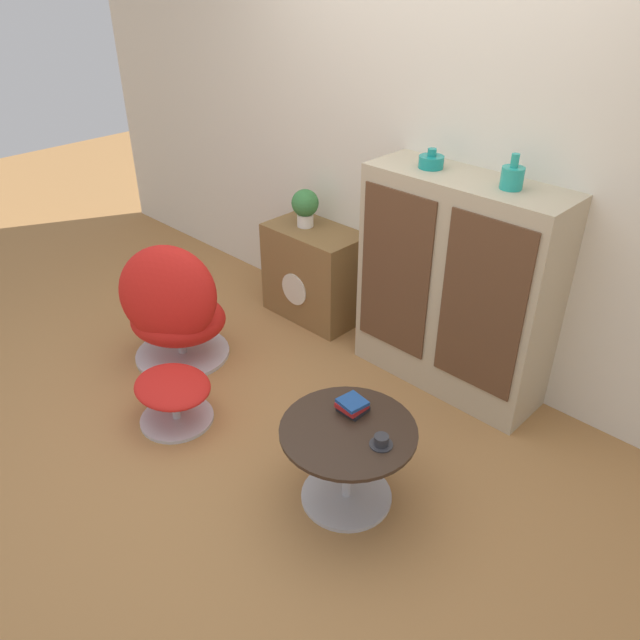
# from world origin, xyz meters

# --- Properties ---
(ground_plane) EXTENTS (12.00, 12.00, 0.00)m
(ground_plane) POSITION_xyz_m (0.00, 0.00, 0.00)
(ground_plane) COLOR #A87542
(wall_back) EXTENTS (6.40, 0.06, 2.60)m
(wall_back) POSITION_xyz_m (0.00, 1.35, 1.30)
(wall_back) COLOR silver
(wall_back) RESTS_ON ground_plane
(sideboard) EXTENTS (1.10, 0.39, 1.24)m
(sideboard) POSITION_xyz_m (0.44, 1.12, 0.62)
(sideboard) COLOR tan
(sideboard) RESTS_ON ground_plane
(tv_console) EXTENTS (0.66, 0.39, 0.64)m
(tv_console) POSITION_xyz_m (-0.66, 1.12, 0.32)
(tv_console) COLOR brown
(tv_console) RESTS_ON ground_plane
(egg_chair) EXTENTS (0.79, 0.78, 0.81)m
(egg_chair) POSITION_xyz_m (-0.86, 0.13, 0.37)
(egg_chair) COLOR #B7B7BC
(egg_chair) RESTS_ON ground_plane
(ottoman) EXTENTS (0.45, 0.40, 0.27)m
(ottoman) POSITION_xyz_m (-0.39, -0.22, 0.19)
(ottoman) COLOR #B7B7BC
(ottoman) RESTS_ON ground_plane
(coffee_table) EXTENTS (0.61, 0.61, 0.42)m
(coffee_table) POSITION_xyz_m (0.65, 0.01, 0.27)
(coffee_table) COLOR #B7B7BC
(coffee_table) RESTS_ON ground_plane
(vase_leftmost) EXTENTS (0.13, 0.13, 0.10)m
(vase_leftmost) POSITION_xyz_m (0.20, 1.12, 1.28)
(vase_leftmost) COLOR teal
(vase_leftmost) RESTS_ON sideboard
(vase_inner_left) EXTENTS (0.11, 0.11, 0.17)m
(vase_inner_left) POSITION_xyz_m (0.67, 1.12, 1.30)
(vase_inner_left) COLOR teal
(vase_inner_left) RESTS_ON sideboard
(potted_plant) EXTENTS (0.18, 0.18, 0.25)m
(potted_plant) POSITION_xyz_m (-0.74, 1.12, 0.78)
(potted_plant) COLOR silver
(potted_plant) RESTS_ON tv_console
(teacup) EXTENTS (0.10, 0.10, 0.05)m
(teacup) POSITION_xyz_m (0.82, 0.03, 0.44)
(teacup) COLOR #2D2D33
(teacup) RESTS_ON coffee_table
(book_stack) EXTENTS (0.13, 0.13, 0.06)m
(book_stack) POSITION_xyz_m (0.58, 0.11, 0.45)
(book_stack) COLOR black
(book_stack) RESTS_ON coffee_table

